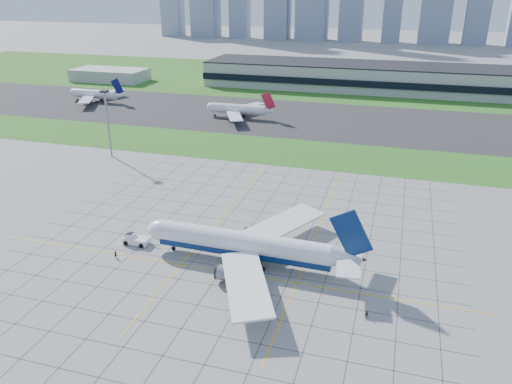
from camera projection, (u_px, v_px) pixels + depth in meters
The scene contains 14 objects.
ground at pixel (224, 267), 117.90m from camera, with size 1400.00×1400.00×0.00m, color gray.
grass_median at pixel (302, 153), 197.50m from camera, with size 700.00×35.00×0.04m, color #35651C.
asphalt_taxiway at pixel (324, 120), 246.14m from camera, with size 700.00×75.00×0.04m, color #383838.
grass_far at pixel (351, 81), 343.44m from camera, with size 700.00×145.00×0.04m, color #35651C.
apron_markings at pixel (240, 245), 127.59m from camera, with size 120.00×130.00×0.03m.
terminal at pixel (412, 79), 307.63m from camera, with size 260.00×43.00×15.80m.
service_block at pixel (110, 75), 344.32m from camera, with size 50.00×25.00×8.00m, color #B7B7B2.
light_mast at pixel (107, 115), 187.63m from camera, with size 2.50×2.50×25.60m.
airliner at pixel (246, 245), 117.95m from camera, with size 55.34×56.06×17.42m.
pushback_tug at pixel (135, 239), 127.92m from camera, with size 9.88×3.60×2.74m.
crew_near at pixel (116, 254), 121.32m from camera, with size 0.69×0.46×1.90m, color black.
crew_far at pixel (367, 315), 99.46m from camera, with size 0.79×0.61×1.62m, color #2A261C.
distant_jet_0 at pixel (96, 94), 281.80m from camera, with size 32.32×42.66×14.08m.
distant_jet_1 at pixel (239, 109), 247.71m from camera, with size 33.36×42.66×14.08m.
Camera 1 is at (36.49, -95.58, 61.67)m, focal length 35.00 mm.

